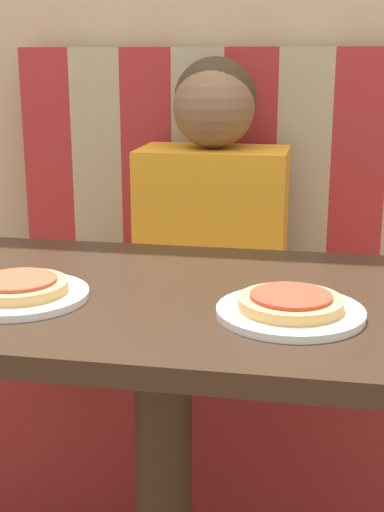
{
  "coord_description": "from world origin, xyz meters",
  "views": [
    {
      "loc": [
        0.25,
        -1.1,
        1.14
      ],
      "look_at": [
        0.0,
        0.28,
        0.76
      ],
      "focal_mm": 50.0,
      "sensor_mm": 36.0,
      "label": 1
    }
  ],
  "objects_px": {
    "plate_left": "(19,295)",
    "pizza_left": "(19,286)",
    "person": "(213,212)",
    "plate_right": "(290,312)",
    "pizza_right": "(291,302)"
  },
  "relations": [
    {
      "from": "person",
      "to": "pizza_left",
      "type": "relative_size",
      "value": 4.49
    },
    {
      "from": "person",
      "to": "plate_left",
      "type": "height_order",
      "value": "person"
    },
    {
      "from": "person",
      "to": "pizza_right",
      "type": "bearing_deg",
      "value": -71.28
    },
    {
      "from": "person",
      "to": "plate_left",
      "type": "distance_m",
      "value": 0.67
    },
    {
      "from": "person",
      "to": "pizza_left",
      "type": "xyz_separation_m",
      "value": [
        -0.22,
        -0.64,
        0.01
      ]
    },
    {
      "from": "person",
      "to": "pizza_left",
      "type": "distance_m",
      "value": 0.67
    },
    {
      "from": "pizza_right",
      "to": "plate_right",
      "type": "bearing_deg",
      "value": -90.0
    },
    {
      "from": "person",
      "to": "plate_right",
      "type": "bearing_deg",
      "value": -71.28
    },
    {
      "from": "plate_left",
      "to": "plate_right",
      "type": "xyz_separation_m",
      "value": [
        0.43,
        0.0,
        0.0
      ]
    },
    {
      "from": "plate_left",
      "to": "pizza_left",
      "type": "distance_m",
      "value": 0.02
    },
    {
      "from": "plate_left",
      "to": "pizza_left",
      "type": "height_order",
      "value": "pizza_left"
    },
    {
      "from": "pizza_left",
      "to": "pizza_right",
      "type": "relative_size",
      "value": 1.0
    },
    {
      "from": "person",
      "to": "pizza_right",
      "type": "relative_size",
      "value": 4.49
    },
    {
      "from": "plate_right",
      "to": "pizza_left",
      "type": "height_order",
      "value": "pizza_left"
    },
    {
      "from": "pizza_left",
      "to": "plate_right",
      "type": "bearing_deg",
      "value": -0.0
    }
  ]
}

